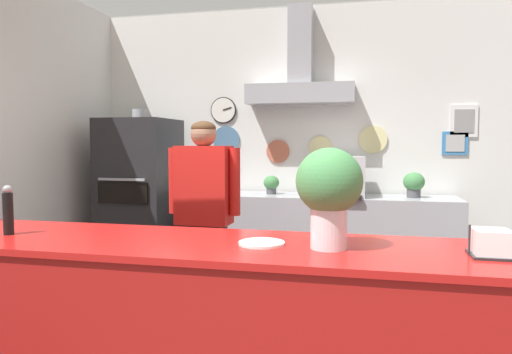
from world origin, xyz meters
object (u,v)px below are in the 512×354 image
potted_rosemary (414,184)px  potted_thyme (271,184)px  pizza_oven (141,202)px  basil_vase (329,191)px  shop_worker (204,222)px  potted_sage (306,183)px  espresso_machine (337,177)px  pepper_grinder (8,210)px  napkin_holder (491,244)px  condiment_plate (262,243)px

potted_rosemary → potted_thyme: (-1.37, 0.00, -0.03)m
pizza_oven → basil_vase: pizza_oven is taller
potted_thyme → shop_worker: bearing=-99.9°
shop_worker → potted_sage: shop_worker is taller
shop_worker → potted_sage: size_ratio=7.27×
pizza_oven → espresso_machine: pizza_oven is taller
shop_worker → espresso_machine: size_ratio=3.01×
pizza_oven → pepper_grinder: pizza_oven is taller
napkin_holder → espresso_machine: bearing=105.6°
potted_thyme → potted_sage: bearing=-8.4°
pepper_grinder → napkin_holder: 2.16m
pizza_oven → shop_worker: 1.56m
shop_worker → pepper_grinder: size_ratio=6.71×
espresso_machine → basil_vase: 2.64m
espresso_machine → napkin_holder: (0.73, -2.64, -0.07)m
shop_worker → napkin_holder: shop_worker is taller
potted_thyme → espresso_machine: bearing=-3.9°
pepper_grinder → napkin_holder: pepper_grinder is taller
potted_thyme → pepper_grinder: 2.83m
potted_rosemary → condiment_plate: 2.81m
espresso_machine → basil_vase: basil_vase is taller
espresso_machine → napkin_holder: size_ratio=3.21×
pepper_grinder → condiment_plate: bearing=2.3°
potted_thyme → potted_sage: size_ratio=0.84×
espresso_machine → pepper_grinder: size_ratio=2.23×
pizza_oven → napkin_holder: pizza_oven is taller
potted_thyme → condiment_plate: (0.47, -2.67, -0.03)m
basil_vase → shop_worker: bearing=127.5°
basil_vase → espresso_machine: bearing=92.3°
potted_thyme → napkin_holder: napkin_holder is taller
pizza_oven → napkin_holder: bearing=-42.1°
potted_sage → basil_vase: basil_vase is taller
shop_worker → potted_thyme: (0.24, 1.37, 0.17)m
potted_rosemary → pepper_grinder: bearing=-128.3°
pepper_grinder → potted_rosemary: bearing=51.7°
shop_worker → espresso_machine: 1.62m
potted_rosemary → napkin_holder: (0.02, -2.68, -0.01)m
shop_worker → potted_thyme: bearing=-98.4°
espresso_machine → napkin_holder: bearing=-74.4°
potted_rosemary → pepper_grinder: (-2.14, -2.71, 0.06)m
espresso_machine → basil_vase: size_ratio=1.27×
shop_worker → condiment_plate: (0.71, -1.29, 0.14)m
pepper_grinder → basil_vase: basil_vase is taller
pizza_oven → potted_sage: 1.69m
potted_sage → pepper_grinder: (-1.12, -2.66, 0.07)m
potted_sage → basil_vase: (0.41, -2.63, 0.19)m
espresso_machine → condiment_plate: (-0.18, -2.62, -0.11)m
napkin_holder → basil_vase: (-0.63, 0.01, 0.19)m
pizza_oven → basil_vase: 3.23m
condiment_plate → potted_sage: bearing=92.6°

